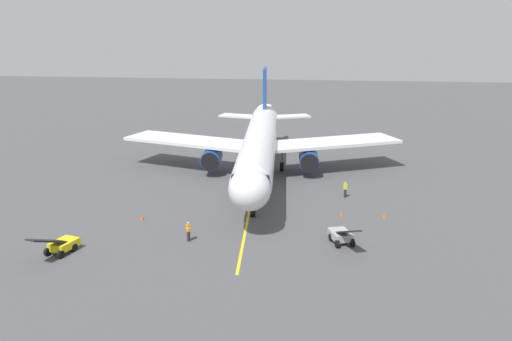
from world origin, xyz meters
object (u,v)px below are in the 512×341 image
at_px(safety_cone_nose_left, 142,217).
at_px(safety_cone_nose_right, 341,214).
at_px(ground_crew_wing_walker, 345,189).
at_px(safety_cone_wing_port, 384,216).
at_px(ground_crew_marshaller, 188,231).
at_px(belt_loader_near_nose, 341,235).
at_px(belt_loader_portside, 61,245).
at_px(airplane, 260,144).

height_order(safety_cone_nose_left, safety_cone_nose_right, same).
relative_size(ground_crew_wing_walker, safety_cone_wing_port, 3.11).
height_order(ground_crew_marshaller, safety_cone_nose_left, ground_crew_marshaller).
relative_size(belt_loader_near_nose, safety_cone_nose_left, 8.57).
relative_size(ground_crew_marshaller, ground_crew_wing_walker, 1.00).
height_order(ground_crew_marshaller, ground_crew_wing_walker, same).
relative_size(ground_crew_marshaller, safety_cone_nose_right, 3.11).
bearing_deg(safety_cone_nose_left, safety_cone_wing_port, -171.65).
bearing_deg(belt_loader_portside, safety_cone_nose_left, -115.70).
bearing_deg(safety_cone_nose_left, belt_loader_near_nose, 170.02).
height_order(ground_crew_wing_walker, safety_cone_wing_port, ground_crew_wing_walker).
bearing_deg(safety_cone_nose_right, safety_cone_nose_left, 10.39).
bearing_deg(ground_crew_wing_walker, airplane, -34.42).
height_order(airplane, safety_cone_wing_port, airplane).
bearing_deg(ground_crew_wing_walker, belt_loader_portside, 37.31).
distance_m(ground_crew_wing_walker, belt_loader_near_nose, 12.52).
bearing_deg(safety_cone_nose_left, ground_crew_wing_walker, -153.80).
relative_size(airplane, ground_crew_wing_walker, 23.60).
xyz_separation_m(airplane, ground_crew_wing_walker, (-9.83, 6.73, -3.12)).
bearing_deg(belt_loader_portside, airplane, -118.25).
xyz_separation_m(ground_crew_wing_walker, belt_loader_near_nose, (0.67, 12.50, -0.17)).
height_order(safety_cone_nose_left, safety_cone_wing_port, same).
distance_m(ground_crew_marshaller, ground_crew_wing_walker, 19.12).
bearing_deg(ground_crew_wing_walker, ground_crew_marshaller, 45.72).
relative_size(ground_crew_marshaller, belt_loader_near_nose, 0.36).
relative_size(ground_crew_marshaller, belt_loader_portside, 0.36).
distance_m(ground_crew_marshaller, safety_cone_nose_left, 7.10).
height_order(belt_loader_near_nose, safety_cone_nose_left, belt_loader_near_nose).
height_order(airplane, safety_cone_nose_right, airplane).
xyz_separation_m(ground_crew_marshaller, safety_cone_nose_right, (-12.84, -7.77, -0.61)).
distance_m(airplane, ground_crew_marshaller, 20.95).
relative_size(safety_cone_nose_left, safety_cone_wing_port, 1.00).
bearing_deg(belt_loader_near_nose, airplane, -64.54).
relative_size(belt_loader_portside, safety_cone_nose_left, 8.60).
bearing_deg(belt_loader_portside, ground_crew_wing_walker, -142.69).
height_order(airplane, belt_loader_portside, airplane).
relative_size(ground_crew_marshaller, safety_cone_wing_port, 3.11).
xyz_separation_m(belt_loader_portside, safety_cone_nose_right, (-22.26, -11.43, -0.44)).
height_order(belt_loader_near_nose, safety_cone_wing_port, belt_loader_near_nose).
bearing_deg(airplane, ground_crew_marshaller, 80.23).
bearing_deg(belt_loader_near_nose, safety_cone_wing_port, -122.30).
bearing_deg(airplane, safety_cone_nose_right, 126.38).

